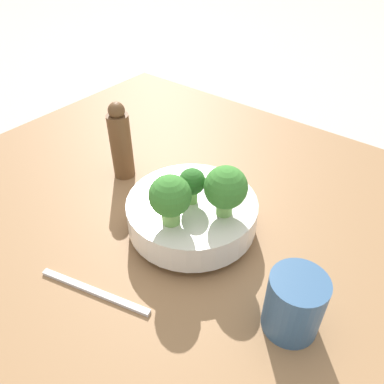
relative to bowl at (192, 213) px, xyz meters
name	(u,v)px	position (x,y,z in m)	size (l,w,h in m)	color
ground_plane	(194,224)	(-0.02, 0.04, -0.07)	(6.00, 6.00, 0.00)	#ADA89E
table	(194,218)	(-0.02, 0.04, -0.05)	(1.12, 0.90, 0.03)	olive
bowl	(192,213)	(0.00, 0.00, 0.00)	(0.22, 0.22, 0.06)	silver
broccoli_floret_right	(226,188)	(0.06, 0.01, 0.08)	(0.07, 0.07, 0.09)	#7AB256
broccoli_floret_center	(192,183)	(0.00, 0.00, 0.07)	(0.04, 0.04, 0.06)	#7AB256
broccoli_floret_front	(170,197)	(0.00, -0.06, 0.08)	(0.07, 0.07, 0.09)	#7AB256
cup	(294,304)	(0.22, -0.07, 0.01)	(0.08, 0.08, 0.09)	#33567F
pepper_mill	(121,142)	(-0.22, 0.04, 0.04)	(0.04, 0.04, 0.17)	brown
fork	(94,291)	(-0.03, -0.20, -0.03)	(0.18, 0.06, 0.01)	silver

